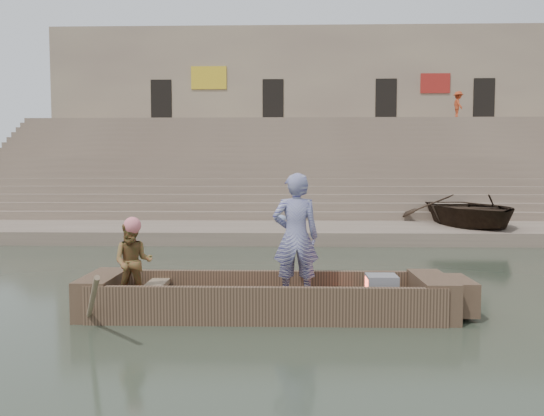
{
  "coord_description": "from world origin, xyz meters",
  "views": [
    {
      "loc": [
        -1.16,
        -9.37,
        2.21
      ],
      "look_at": [
        -1.48,
        2.19,
        1.4
      ],
      "focal_mm": 35.04,
      "sensor_mm": 36.0,
      "label": 1
    }
  ],
  "objects_px": {
    "main_rowboat": "(266,307)",
    "beached_rowboat": "(470,210)",
    "rowing_man": "(133,262)",
    "television": "(381,288)",
    "pedestrian": "(458,105)",
    "standing_man": "(296,237)"
  },
  "relations": [
    {
      "from": "main_rowboat",
      "to": "beached_rowboat",
      "type": "distance_m",
      "value": 11.66
    },
    {
      "from": "rowing_man",
      "to": "television",
      "type": "height_order",
      "value": "rowing_man"
    },
    {
      "from": "main_rowboat",
      "to": "pedestrian",
      "type": "relative_size",
      "value": 3.17
    },
    {
      "from": "television",
      "to": "pedestrian",
      "type": "height_order",
      "value": "pedestrian"
    },
    {
      "from": "rowing_man",
      "to": "pedestrian",
      "type": "relative_size",
      "value": 0.78
    },
    {
      "from": "rowing_man",
      "to": "television",
      "type": "relative_size",
      "value": 2.68
    },
    {
      "from": "main_rowboat",
      "to": "rowing_man",
      "type": "distance_m",
      "value": 2.14
    },
    {
      "from": "main_rowboat",
      "to": "rowing_man",
      "type": "height_order",
      "value": "rowing_man"
    },
    {
      "from": "standing_man",
      "to": "rowing_man",
      "type": "xyz_separation_m",
      "value": [
        -2.46,
        -0.26,
        -0.36
      ]
    },
    {
      "from": "main_rowboat",
      "to": "pedestrian",
      "type": "height_order",
      "value": "pedestrian"
    },
    {
      "from": "main_rowboat",
      "to": "pedestrian",
      "type": "xyz_separation_m",
      "value": [
        10.19,
        23.02,
        5.88
      ]
    },
    {
      "from": "television",
      "to": "pedestrian",
      "type": "distance_m",
      "value": 25.14
    },
    {
      "from": "standing_man",
      "to": "pedestrian",
      "type": "xyz_separation_m",
      "value": [
        9.73,
        22.95,
        4.79
      ]
    },
    {
      "from": "main_rowboat",
      "to": "rowing_man",
      "type": "bearing_deg",
      "value": -174.41
    },
    {
      "from": "rowing_man",
      "to": "standing_man",
      "type": "bearing_deg",
      "value": 0.09
    },
    {
      "from": "main_rowboat",
      "to": "television",
      "type": "height_order",
      "value": "television"
    },
    {
      "from": "beached_rowboat",
      "to": "standing_man",
      "type": "bearing_deg",
      "value": -125.07
    },
    {
      "from": "standing_man",
      "to": "beached_rowboat",
      "type": "relative_size",
      "value": 0.39
    },
    {
      "from": "pedestrian",
      "to": "main_rowboat",
      "type": "bearing_deg",
      "value": 156.55
    },
    {
      "from": "television",
      "to": "beached_rowboat",
      "type": "xyz_separation_m",
      "value": [
        4.65,
        9.7,
        0.5
      ]
    },
    {
      "from": "rowing_man",
      "to": "beached_rowboat",
      "type": "distance_m",
      "value": 12.99
    },
    {
      "from": "beached_rowboat",
      "to": "pedestrian",
      "type": "distance_m",
      "value": 14.74
    }
  ]
}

